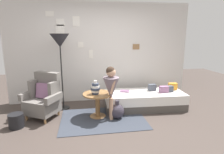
{
  "coord_description": "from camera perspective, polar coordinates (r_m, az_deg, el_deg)",
  "views": [
    {
      "loc": [
        -0.49,
        -3.02,
        1.75
      ],
      "look_at": [
        0.15,
        0.95,
        0.85
      ],
      "focal_mm": 29.79,
      "sensor_mm": 36.0,
      "label": 1
    }
  ],
  "objects": [
    {
      "name": "side_table",
      "position": [
        4.06,
        -4.47,
        -6.96
      ],
      "size": [
        0.63,
        0.63,
        0.53
      ],
      "color": "olive",
      "rests_on": "ground"
    },
    {
      "name": "rug",
      "position": [
        4.08,
        -2.76,
        -12.7
      ],
      "size": [
        1.77,
        1.25,
        0.01
      ],
      "primitive_type": "cube",
      "color": "#333842",
      "rests_on": "ground"
    },
    {
      "name": "ground_plane",
      "position": [
        3.52,
        0.07,
        -17.15
      ],
      "size": [
        12.0,
        12.0,
        0.0
      ],
      "primitive_type": "plane",
      "color": "#423833"
    },
    {
      "name": "person_child",
      "position": [
        3.84,
        -0.31,
        -2.8
      ],
      "size": [
        0.34,
        0.34,
        1.14
      ],
      "color": "tan",
      "rests_on": "ground"
    },
    {
      "name": "pillow_head",
      "position": [
        4.97,
        18.13,
        -2.76
      ],
      "size": [
        0.22,
        0.14,
        0.17
      ],
      "primitive_type": "cube",
      "rotation": [
        0.0,
        0.0,
        -0.1
      ],
      "color": "orange",
      "rests_on": "daybed"
    },
    {
      "name": "pillow_extra",
      "position": [
        4.77,
        12.19,
        -3.14
      ],
      "size": [
        0.19,
        0.14,
        0.16
      ],
      "primitive_type": "cube",
      "rotation": [
        0.0,
        0.0,
        0.1
      ],
      "color": "#474C56",
      "rests_on": "daybed"
    },
    {
      "name": "gallery_wall",
      "position": [
        5.01,
        -3.6,
        7.47
      ],
      "size": [
        4.8,
        0.12,
        2.6
      ],
      "color": "silver",
      "rests_on": "ground"
    },
    {
      "name": "pillow_mid",
      "position": [
        4.76,
        16.96,
        -3.51
      ],
      "size": [
        0.22,
        0.14,
        0.15
      ],
      "primitive_type": "cube",
      "rotation": [
        0.0,
        0.0,
        0.1
      ],
      "color": "#474C56",
      "rests_on": "daybed"
    },
    {
      "name": "book_on_daybed",
      "position": [
        4.59,
        3.94,
        -4.34
      ],
      "size": [
        0.26,
        0.22,
        0.03
      ],
      "primitive_type": "cube",
      "rotation": [
        0.0,
        0.0,
        -0.33
      ],
      "color": "slate",
      "rests_on": "daybed"
    },
    {
      "name": "daybed",
      "position": [
        4.67,
        9.85,
        -6.95
      ],
      "size": [
        1.93,
        0.88,
        0.4
      ],
      "color": "#4C4742",
      "rests_on": "ground"
    },
    {
      "name": "armchair",
      "position": [
        4.31,
        -20.17,
        -5.89
      ],
      "size": [
        0.9,
        0.83,
        0.97
      ],
      "color": "tan",
      "rests_on": "ground"
    },
    {
      "name": "magazine_basket",
      "position": [
        4.13,
        -27.34,
        -11.84
      ],
      "size": [
        0.28,
        0.28,
        0.28
      ],
      "primitive_type": "cylinder",
      "color": "black",
      "rests_on": "ground"
    },
    {
      "name": "floor_lamp",
      "position": [
        4.46,
        -15.7,
        9.95
      ],
      "size": [
        0.44,
        0.44,
        1.79
      ],
      "color": "black",
      "rests_on": "ground"
    },
    {
      "name": "vase_striped",
      "position": [
        3.94,
        -5.14,
        -3.52
      ],
      "size": [
        0.2,
        0.2,
        0.29
      ],
      "color": "#2D384C",
      "rests_on": "side_table"
    },
    {
      "name": "pillow_back",
      "position": [
        4.68,
        15.62,
        -3.66
      ],
      "size": [
        0.21,
        0.12,
        0.15
      ],
      "primitive_type": "cube",
      "rotation": [
        0.0,
        0.0,
        -0.02
      ],
      "color": "gray",
      "rests_on": "daybed"
    },
    {
      "name": "demijohn_near",
      "position": [
        4.06,
        1.56,
        -10.43
      ],
      "size": [
        0.32,
        0.32,
        0.4
      ],
      "color": "#332D38",
      "rests_on": "ground"
    }
  ]
}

